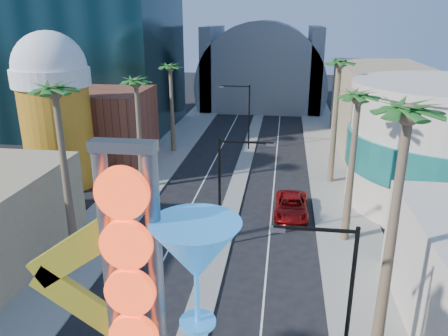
% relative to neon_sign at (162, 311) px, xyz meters
% --- Properties ---
extents(sidewalk_west, '(5.00, 100.00, 0.15)m').
position_rel_neon_sign_xyz_m(sidewalk_west, '(-10.32, 32.04, -7.23)').
color(sidewalk_west, gray).
rests_on(sidewalk_west, ground).
extents(sidewalk_east, '(5.00, 100.00, 0.15)m').
position_rel_neon_sign_xyz_m(sidewalk_east, '(8.68, 32.04, -7.23)').
color(sidewalk_east, gray).
rests_on(sidewalk_east, ground).
extents(median, '(1.60, 84.00, 0.15)m').
position_rel_neon_sign_xyz_m(median, '(-0.82, 35.04, -7.23)').
color(median, gray).
rests_on(median, ground).
extents(brick_filler_west, '(10.00, 10.00, 8.00)m').
position_rel_neon_sign_xyz_m(brick_filler_west, '(-16.82, 35.04, -3.31)').
color(brick_filler_west, brown).
rests_on(brick_filler_west, ground).
extents(filler_east, '(10.00, 20.00, 10.00)m').
position_rel_neon_sign_xyz_m(filler_east, '(15.18, 45.04, -2.31)').
color(filler_east, '#9F8866').
rests_on(filler_east, ground).
extents(beer_mug, '(7.00, 7.00, 14.50)m').
position_rel_neon_sign_xyz_m(beer_mug, '(-17.82, 27.04, 0.54)').
color(beer_mug, '#BA7E18').
rests_on(beer_mug, ground).
extents(turquoise_building, '(16.60, 16.60, 10.60)m').
position_rel_neon_sign_xyz_m(turquoise_building, '(17.18, 27.04, -2.06)').
color(turquoise_building, beige).
rests_on(turquoise_building, ground).
extents(canopy, '(22.00, 16.00, 22.00)m').
position_rel_neon_sign_xyz_m(canopy, '(-0.82, 69.04, -3.00)').
color(canopy, slate).
rests_on(canopy, ground).
extents(neon_sign, '(6.53, 2.60, 12.55)m').
position_rel_neon_sign_xyz_m(neon_sign, '(0.00, 0.00, 0.00)').
color(neon_sign, gray).
rests_on(neon_sign, ground).
extents(streetlight_0, '(3.79, 0.25, 8.00)m').
position_rel_neon_sign_xyz_m(streetlight_0, '(-0.27, 17.04, -2.43)').
color(streetlight_0, black).
rests_on(streetlight_0, ground).
extents(streetlight_1, '(3.79, 0.25, 8.00)m').
position_rel_neon_sign_xyz_m(streetlight_1, '(-1.36, 41.04, -2.43)').
color(streetlight_1, black).
rests_on(streetlight_1, ground).
extents(streetlight_2, '(3.45, 0.25, 8.00)m').
position_rel_neon_sign_xyz_m(streetlight_2, '(5.91, 5.04, -2.47)').
color(streetlight_2, black).
rests_on(streetlight_2, ground).
extents(palm_1, '(2.40, 2.40, 12.70)m').
position_rel_neon_sign_xyz_m(palm_1, '(-9.82, 13.04, 3.52)').
color(palm_1, brown).
rests_on(palm_1, ground).
extents(palm_2, '(2.40, 2.40, 11.20)m').
position_rel_neon_sign_xyz_m(palm_2, '(-9.82, 27.04, 2.17)').
color(palm_2, brown).
rests_on(palm_2, ground).
extents(palm_3, '(2.40, 2.40, 11.20)m').
position_rel_neon_sign_xyz_m(palm_3, '(-9.82, 39.04, 2.17)').
color(palm_3, brown).
rests_on(palm_3, ground).
extents(palm_5, '(2.40, 2.40, 13.20)m').
position_rel_neon_sign_xyz_m(palm_5, '(8.18, 7.04, 3.96)').
color(palm_5, brown).
rests_on(palm_5, ground).
extents(palm_6, '(2.40, 2.40, 11.70)m').
position_rel_neon_sign_xyz_m(palm_6, '(8.18, 19.04, 2.62)').
color(palm_6, brown).
rests_on(palm_6, ground).
extents(palm_7, '(2.40, 2.40, 12.70)m').
position_rel_neon_sign_xyz_m(palm_7, '(8.18, 31.04, 3.52)').
color(palm_7, brown).
rests_on(palm_7, ground).
extents(red_pickup, '(2.76, 5.86, 1.62)m').
position_rel_neon_sign_xyz_m(red_pickup, '(4.30, 22.88, -6.50)').
color(red_pickup, maroon).
rests_on(red_pickup, ground).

